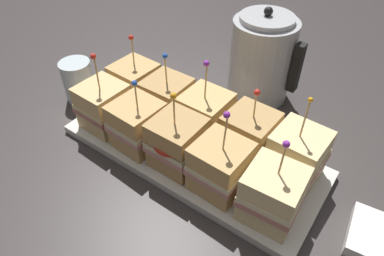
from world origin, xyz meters
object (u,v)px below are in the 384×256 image
at_px(sandwich_front_left, 137,125).
at_px(sandwich_front_far_right, 272,194).
at_px(sandwich_front_right, 220,167).
at_px(kettle_steel, 262,59).
at_px(sandwich_front_center, 177,142).
at_px(napkin_stack, 381,240).
at_px(sandwich_back_far_right, 297,156).
at_px(serving_platter, 192,151).
at_px(sandwich_front_far_left, 104,106).
at_px(sandwich_back_left, 167,100).
at_px(sandwich_back_right, 249,135).
at_px(sandwich_back_center, 205,116).
at_px(sandwich_back_far_left, 135,84).
at_px(drinking_glass, 77,82).

bearing_deg(sandwich_front_left, sandwich_front_far_right, -0.09).
height_order(sandwich_front_right, kettle_steel, kettle_steel).
bearing_deg(sandwich_front_center, napkin_stack, 8.91).
distance_m(sandwich_back_far_right, kettle_steel, 0.29).
bearing_deg(serving_platter, sandwich_front_far_left, -166.35).
relative_size(sandwich_front_right, sandwich_back_left, 1.05).
relative_size(serving_platter, sandwich_back_right, 3.36).
relative_size(sandwich_front_center, sandwich_back_center, 0.92).
xyz_separation_m(serving_platter, sandwich_back_far_left, (-0.20, 0.05, 0.06)).
xyz_separation_m(sandwich_front_far_right, sandwich_back_far_left, (-0.40, 0.10, 0.00)).
xyz_separation_m(sandwich_front_far_right, sandwich_back_right, (-0.10, 0.10, 0.00)).
distance_m(sandwich_front_left, sandwich_front_far_right, 0.30).
distance_m(sandwich_back_left, sandwich_back_far_right, 0.30).
relative_size(serving_platter, sandwich_front_left, 3.39).
xyz_separation_m(sandwich_front_right, napkin_stack, (0.28, 0.06, -0.06)).
distance_m(sandwich_front_center, napkin_stack, 0.38).
height_order(sandwich_back_far_right, drinking_glass, sandwich_back_far_right).
distance_m(sandwich_back_center, drinking_glass, 0.35).
relative_size(sandwich_front_center, napkin_stack, 1.54).
height_order(sandwich_front_far_right, napkin_stack, sandwich_front_far_right).
height_order(sandwich_front_far_left, sandwich_back_right, sandwich_front_far_left).
xyz_separation_m(sandwich_back_left, napkin_stack, (0.48, -0.04, -0.06)).
bearing_deg(sandwich_back_right, sandwich_front_left, -152.49).
bearing_deg(sandwich_back_center, sandwich_front_far_right, -26.64).
bearing_deg(drinking_glass, sandwich_front_far_left, -16.85).
bearing_deg(drinking_glass, sandwich_front_left, -10.88).
height_order(sandwich_back_left, kettle_steel, kettle_steel).
distance_m(sandwich_front_center, sandwich_back_center, 0.10).
bearing_deg(sandwich_back_far_right, sandwich_front_center, -153.29).
height_order(drinking_glass, napkin_stack, drinking_glass).
relative_size(sandwich_back_right, sandwich_back_far_right, 0.87).
relative_size(sandwich_front_right, sandwich_back_far_left, 1.04).
distance_m(sandwich_front_far_left, sandwich_back_far_right, 0.41).
xyz_separation_m(sandwich_front_far_right, sandwich_back_center, (-0.20, 0.10, 0.00)).
height_order(sandwich_back_left, drinking_glass, sandwich_back_left).
bearing_deg(sandwich_back_right, serving_platter, -152.61).
height_order(sandwich_front_center, napkin_stack, sandwich_front_center).
bearing_deg(sandwich_back_far_left, kettle_steel, 46.31).
bearing_deg(sandwich_front_center, sandwich_back_right, 44.47).
relative_size(sandwich_front_center, drinking_glass, 1.68).
height_order(sandwich_front_far_right, sandwich_back_far_left, sandwich_back_far_left).
distance_m(sandwich_back_left, drinking_glass, 0.25).
height_order(sandwich_back_center, kettle_steel, kettle_steel).
relative_size(sandwich_back_right, drinking_glass, 1.59).
relative_size(sandwich_front_left, sandwich_back_far_left, 0.94).
distance_m(sandwich_front_left, napkin_stack, 0.48).
bearing_deg(napkin_stack, sandwich_back_center, 174.32).
bearing_deg(sandwich_front_right, drinking_glass, 174.12).
bearing_deg(drinking_glass, sandwich_back_center, 8.73).
distance_m(sandwich_front_far_left, sandwich_back_right, 0.32).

